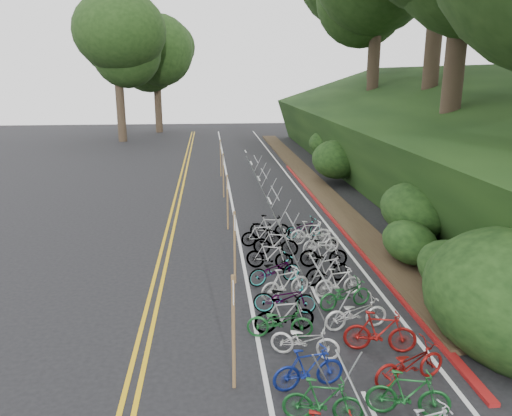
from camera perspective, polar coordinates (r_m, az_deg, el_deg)
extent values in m
plane|color=black|center=(12.54, -3.99, -17.82)|extent=(120.00, 120.00, 0.00)
cube|color=gold|center=(21.71, -10.40, -3.38)|extent=(0.12, 80.00, 0.01)
cube|color=gold|center=(21.69, -9.61, -3.36)|extent=(0.12, 80.00, 0.01)
cube|color=silver|center=(21.65, -2.05, -3.18)|extent=(0.12, 80.00, 0.01)
cube|color=silver|center=(22.27, 8.81, -2.83)|extent=(0.12, 80.00, 0.01)
cube|color=silver|center=(11.39, 13.39, -22.07)|extent=(0.10, 1.60, 0.01)
cube|color=silver|center=(16.37, 6.69, -9.55)|extent=(0.10, 1.60, 0.01)
cube|color=silver|center=(21.86, 3.45, -3.01)|extent=(0.10, 1.60, 0.01)
cube|color=silver|center=(27.57, 1.56, 0.86)|extent=(0.10, 1.60, 0.01)
cube|color=silver|center=(33.38, 0.32, 3.40)|extent=(0.10, 1.60, 0.01)
cube|color=silver|center=(39.25, -0.55, 5.18)|extent=(0.10, 1.60, 0.01)
cube|color=silver|center=(45.15, -1.20, 6.50)|extent=(0.10, 1.60, 0.01)
cube|color=maroon|center=(24.23, 8.82, -1.23)|extent=(0.25, 28.00, 0.10)
cube|color=black|center=(35.50, 17.45, 7.99)|extent=(12.32, 44.00, 9.11)
cube|color=#382819|center=(33.85, 5.90, 3.61)|extent=(1.40, 44.00, 0.16)
ellipsoid|color=#284C19|center=(16.44, 21.76, -6.55)|extent=(2.00, 2.80, 1.60)
ellipsoid|color=#284C19|center=(20.91, 17.77, -0.16)|extent=(2.60, 3.64, 2.08)
ellipsoid|color=#284C19|center=(26.68, 15.28, 4.21)|extent=(2.20, 3.08, 1.76)
ellipsoid|color=#284C19|center=(31.97, 9.14, 5.52)|extent=(3.00, 4.20, 2.40)
ellipsoid|color=#284C19|center=(37.87, 7.94, 7.31)|extent=(2.40, 3.36, 1.92)
ellipsoid|color=#284C19|center=(41.96, 8.47, 8.99)|extent=(2.80, 3.92, 2.24)
ellipsoid|color=#284C19|center=(18.95, 17.14, -3.73)|extent=(1.80, 2.52, 1.44)
ellipsoid|color=#284C19|center=(30.57, 14.17, 6.79)|extent=(3.20, 4.48, 2.56)
cylinder|color=#2D2319|center=(25.14, 21.55, 13.11)|extent=(0.91, 0.91, 7.73)
cylinder|color=#2D2319|center=(33.44, 19.46, 15.65)|extent=(0.97, 0.97, 8.76)
cylinder|color=#2D2319|center=(40.55, 13.21, 14.21)|extent=(0.88, 0.88, 7.21)
cylinder|color=#2D2319|center=(48.93, 13.15, 15.74)|extent=(0.94, 0.94, 8.24)
cylinder|color=#2D2319|center=(53.37, -15.20, 10.93)|extent=(0.86, 0.86, 6.70)
ellipsoid|color=black|center=(53.32, -15.67, 17.47)|extent=(9.16, 9.16, 8.70)
cylinder|color=#2D2319|center=(60.91, -11.11, 11.40)|extent=(0.83, 0.83, 6.18)
ellipsoid|color=black|center=(60.82, -11.38, 16.56)|extent=(8.01, 8.01, 7.61)
cylinder|color=gray|center=(10.06, 11.36, -19.99)|extent=(0.05, 2.96, 0.05)
cylinder|color=gray|center=(11.39, 7.73, -18.45)|extent=(0.54, 0.04, 1.06)
cylinder|color=gray|center=(11.52, 10.58, -18.16)|extent=(0.54, 0.04, 1.06)
cylinder|color=gray|center=(15.00, 7.24, -7.17)|extent=(0.05, 3.00, 0.05)
cylinder|color=gray|center=(13.93, 7.27, -11.59)|extent=(0.58, 0.04, 1.13)
cylinder|color=gray|center=(14.06, 9.54, -11.42)|extent=(0.58, 0.04, 1.13)
cylinder|color=gray|center=(16.43, 5.15, -7.23)|extent=(0.58, 0.04, 1.13)
cylinder|color=gray|center=(16.53, 7.08, -7.14)|extent=(0.58, 0.04, 1.13)
cylinder|color=gray|center=(19.62, 4.11, -1.66)|extent=(0.05, 3.00, 0.05)
cylinder|color=gray|center=(18.45, 3.92, -4.65)|extent=(0.58, 0.04, 1.13)
cylinder|color=gray|center=(18.54, 5.63, -4.58)|extent=(0.58, 0.04, 1.13)
cylinder|color=gray|center=(21.07, 2.70, -2.08)|extent=(0.58, 0.04, 1.13)
cylinder|color=gray|center=(21.16, 4.21, -2.03)|extent=(0.58, 0.04, 1.13)
cylinder|color=gray|center=(24.40, 2.19, 1.73)|extent=(0.05, 3.00, 0.05)
cylinder|color=gray|center=(23.16, 1.95, -0.47)|extent=(0.58, 0.04, 1.13)
cylinder|color=gray|center=(23.24, 3.32, -0.44)|extent=(0.58, 0.04, 1.13)
cylinder|color=gray|center=(25.85, 1.16, 1.20)|extent=(0.58, 0.04, 1.13)
cylinder|color=gray|center=(25.92, 2.39, 1.22)|extent=(0.58, 0.04, 1.13)
cylinder|color=gray|center=(29.25, 0.91, 4.00)|extent=(0.05, 3.00, 0.05)
cylinder|color=gray|center=(27.98, 0.65, 2.28)|extent=(0.58, 0.04, 1.13)
cylinder|color=gray|center=(28.04, 1.79, 2.30)|extent=(0.58, 0.04, 1.13)
cylinder|color=gray|center=(30.70, 0.10, 3.44)|extent=(0.58, 0.04, 1.13)
cylinder|color=gray|center=(30.76, 1.14, 3.46)|extent=(0.58, 0.04, 1.13)
cylinder|color=gray|center=(34.14, -0.01, 5.62)|extent=(0.05, 3.00, 0.05)
cylinder|color=gray|center=(32.85, -0.27, 4.22)|extent=(0.58, 0.04, 1.13)
cylinder|color=gray|center=(32.90, 0.70, 4.24)|extent=(0.58, 0.04, 1.13)
cylinder|color=gray|center=(35.59, -0.67, 5.07)|extent=(0.58, 0.04, 1.13)
cylinder|color=gray|center=(35.64, 0.23, 5.09)|extent=(0.58, 0.04, 1.13)
cylinder|color=brown|center=(11.18, -2.59, -14.08)|extent=(0.08, 0.08, 2.71)
cube|color=silver|center=(10.73, -2.65, -9.38)|extent=(0.02, 0.40, 0.50)
cylinder|color=brown|center=(16.50, -2.45, -4.56)|extent=(0.08, 0.08, 2.50)
cube|color=silver|center=(16.22, -2.48, -1.57)|extent=(0.02, 0.40, 0.50)
cylinder|color=brown|center=(22.24, -3.27, 0.65)|extent=(0.08, 0.08, 2.50)
cube|color=silver|center=(22.03, -3.30, 2.92)|extent=(0.02, 0.40, 0.50)
cylinder|color=brown|center=(28.09, -3.75, 3.71)|extent=(0.08, 0.08, 2.50)
cube|color=silver|center=(27.92, -3.78, 5.52)|extent=(0.02, 0.40, 0.50)
cylinder|color=brown|center=(33.99, -4.06, 5.71)|extent=(0.08, 0.08, 2.50)
cube|color=silver|center=(33.85, -4.09, 7.21)|extent=(0.02, 0.40, 0.50)
imported|color=#144C1E|center=(13.56, 2.75, -12.81)|extent=(0.85, 1.83, 0.93)
imported|color=#144C1E|center=(10.76, 7.67, -21.00)|extent=(0.81, 1.71, 0.99)
imported|color=#144C1E|center=(11.25, 17.02, -19.66)|extent=(0.90, 1.78, 1.03)
imported|color=navy|center=(11.66, 6.03, -17.75)|extent=(0.76, 1.73, 1.00)
imported|color=maroon|center=(12.28, 17.13, -16.61)|extent=(1.17, 1.98, 0.98)
imported|color=beige|center=(12.78, 5.62, -14.77)|extent=(1.17, 1.84, 0.91)
imported|color=maroon|center=(13.26, 14.00, -13.56)|extent=(0.90, 1.89, 1.10)
imported|color=slate|center=(13.79, 3.26, -12.10)|extent=(0.62, 1.71, 1.01)
imported|color=beige|center=(14.22, 11.36, -11.65)|extent=(0.88, 1.88, 0.95)
imported|color=slate|center=(14.80, 3.31, -10.19)|extent=(0.94, 1.93, 0.97)
imported|color=#144C1E|center=(15.32, 10.14, -9.68)|extent=(1.01, 1.79, 0.89)
imported|color=beige|center=(15.66, 3.38, -8.59)|extent=(1.08, 1.77, 1.03)
imported|color=beige|center=(16.05, 9.41, -8.33)|extent=(0.72, 1.63, 0.95)
imported|color=slate|center=(16.73, 2.13, -7.08)|extent=(1.18, 1.97, 0.98)
imported|color=slate|center=(16.87, 8.12, -6.95)|extent=(1.05, 1.75, 1.02)
imported|color=slate|center=(17.90, 1.56, -5.44)|extent=(1.03, 1.79, 1.04)
imported|color=slate|center=(18.24, 7.74, -5.17)|extent=(0.62, 1.76, 1.04)
imported|color=slate|center=(19.18, 2.26, -3.99)|extent=(0.95, 1.83, 1.06)
imported|color=beige|center=(19.54, 7.45, -3.88)|extent=(0.91, 1.67, 0.96)
imported|color=slate|center=(20.25, 0.57, -3.04)|extent=(0.61, 1.67, 0.98)
imported|color=beige|center=(20.55, 6.26, -2.81)|extent=(0.51, 1.69, 1.01)
imported|color=slate|center=(21.16, 1.60, -2.16)|extent=(0.82, 1.78, 1.03)
imported|color=slate|center=(21.36, 5.42, -2.28)|extent=(0.95, 1.75, 0.87)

